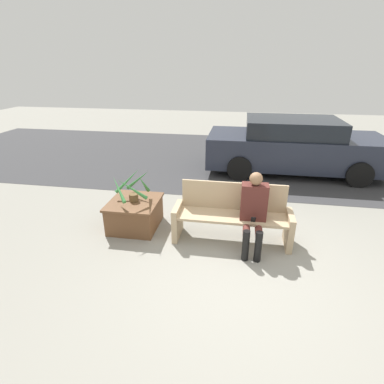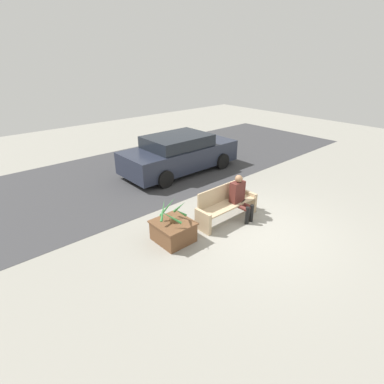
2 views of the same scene
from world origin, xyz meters
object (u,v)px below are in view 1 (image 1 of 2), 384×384
planter_box (135,213)px  potted_plant (132,187)px  person_seated (254,209)px  bench (232,215)px  parked_car (293,146)px

planter_box → potted_plant: bearing=165.3°
person_seated → planter_box: size_ratio=1.37×
potted_plant → planter_box: bearing=-14.7°
potted_plant → person_seated: bearing=-9.0°
bench → parked_car: bearing=68.8°
planter_box → potted_plant: (-0.01, 0.00, 0.48)m
planter_box → potted_plant: potted_plant is taller
bench → potted_plant: 1.73m
person_seated → planter_box: 2.07m
bench → potted_plant: size_ratio=2.56×
bench → potted_plant: potted_plant is taller
planter_box → bench: bearing=-3.9°
bench → potted_plant: (-1.69, 0.12, 0.32)m
person_seated → parked_car: bearing=74.0°
bench → person_seated: bearing=-32.2°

